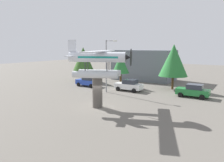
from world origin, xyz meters
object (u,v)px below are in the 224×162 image
at_px(display_pedestal, 97,92).
at_px(tree_west, 83,59).
at_px(car_near_blue, 88,81).
at_px(tree_east, 121,64).
at_px(car_far_green, 193,91).
at_px(streetlight_primary, 107,62).
at_px(floatplane_monument, 98,62).
at_px(car_mid_white, 129,85).
at_px(tree_center_back, 173,60).
at_px(storefront_building, 144,65).

bearing_deg(display_pedestal, tree_west, 134.20).
distance_m(car_near_blue, tree_west, 6.82).
distance_m(tree_west, tree_east, 8.99).
distance_m(car_far_green, tree_west, 21.67).
bearing_deg(tree_west, streetlight_primary, -32.97).
distance_m(floatplane_monument, car_mid_white, 10.87).
height_order(tree_east, tree_center_back, tree_center_back).
distance_m(display_pedestal, tree_east, 13.59).
bearing_deg(floatplane_monument, storefront_building, 80.39).
xyz_separation_m(car_far_green, tree_east, (-12.26, 1.94, 2.97)).
distance_m(car_mid_white, tree_east, 5.04).
height_order(display_pedestal, storefront_building, storefront_building).
xyz_separation_m(display_pedestal, streetlight_primary, (-3.55, 7.36, 2.73)).
xyz_separation_m(tree_west, tree_center_back, (17.15, 1.13, 0.20)).
distance_m(floatplane_monument, tree_west, 19.18).
bearing_deg(tree_east, tree_west, 173.45).
bearing_deg(streetlight_primary, tree_west, 147.03).
xyz_separation_m(car_near_blue, streetlight_primary, (5.48, -2.36, 3.55)).
height_order(floatplane_monument, tree_west, floatplane_monument).
height_order(storefront_building, tree_west, tree_west).
bearing_deg(tree_center_back, display_pedestal, -104.47).
bearing_deg(display_pedestal, car_mid_white, 97.79).
height_order(streetlight_primary, tree_center_back, streetlight_primary).
height_order(display_pedestal, car_near_blue, display_pedestal).
bearing_deg(tree_center_back, tree_east, -165.37).
bearing_deg(car_mid_white, display_pedestal, 97.79).
distance_m(car_far_green, storefront_building, 16.76).
xyz_separation_m(display_pedestal, tree_center_back, (3.83, 14.83, 2.87)).
height_order(car_mid_white, tree_east, tree_east).
bearing_deg(car_far_green, tree_center_back, -45.49).
xyz_separation_m(display_pedestal, car_near_blue, (-9.03, 9.72, -0.82)).
bearing_deg(tree_east, car_far_green, -9.00).
distance_m(car_mid_white, streetlight_primary, 4.92).
bearing_deg(car_far_green, car_mid_white, 4.76).
relative_size(floatplane_monument, car_near_blue, 2.40).
distance_m(floatplane_monument, car_near_blue, 13.96).
bearing_deg(car_far_green, streetlight_primary, 16.51).
distance_m(streetlight_primary, tree_west, 11.66).
bearing_deg(storefront_building, streetlight_primary, -86.73).
bearing_deg(storefront_building, car_far_green, -42.63).
relative_size(storefront_building, tree_east, 2.18).
height_order(floatplane_monument, tree_center_back, floatplane_monument).
xyz_separation_m(floatplane_monument, car_mid_white, (-1.49, 9.92, -4.19)).
distance_m(display_pedestal, floatplane_monument, 3.37).
xyz_separation_m(car_near_blue, tree_center_back, (12.86, 5.11, 3.69)).
distance_m(car_far_green, tree_east, 12.76).
bearing_deg(streetlight_primary, display_pedestal, -64.26).
bearing_deg(tree_west, tree_center_back, 3.76).
bearing_deg(floatplane_monument, tree_center_back, 54.71).
bearing_deg(storefront_building, car_near_blue, -110.72).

